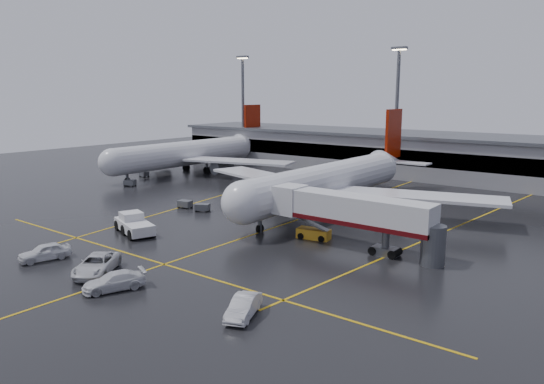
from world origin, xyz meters
The scene contains 22 objects.
ground centered at (0.00, 0.00, 0.00)m, with size 220.00×220.00×0.00m, color black.
apron_line_centre centered at (0.00, 0.00, 0.01)m, with size 0.25×90.00×0.02m, color gold.
apron_line_stop centered at (0.00, -22.00, 0.01)m, with size 60.00×0.25×0.02m, color gold.
apron_line_left centered at (-20.00, 10.00, 0.01)m, with size 0.25×70.00×0.02m, color gold.
apron_line_right centered at (18.00, 10.00, 0.01)m, with size 0.25×70.00×0.02m, color gold.
terminal centered at (0.00, 47.93, 4.32)m, with size 122.00×19.00×8.60m.
light_mast_left centered at (-45.00, 42.00, 14.47)m, with size 3.00×1.20×25.45m.
light_mast_mid centered at (-5.00, 42.00, 14.47)m, with size 3.00×1.20×25.45m.
main_airliner centered at (0.00, 9.70, 4.21)m, with size 48.80×45.60×14.10m.
second_airliner centered at (-42.00, 21.70, 4.21)m, with size 48.80×45.60×14.10m.
jet_bridge centered at (11.87, -6.00, 3.93)m, with size 19.90×3.40×6.05m.
pushback_tractor centered at (-11.87, -16.51, 1.00)m, with size 7.60×5.04×2.52m.
belt_loader centered at (6.65, -5.28, 0.60)m, with size 4.06×2.36×2.43m.
service_van_a centered at (-2.94, -27.59, 0.88)m, with size 2.93×6.35×1.76m, color silver.
service_van_b centered at (1.77, -29.03, 0.77)m, with size 2.15×5.30×1.54m, color silver.
service_van_c centered at (14.06, -26.28, 0.77)m, with size 1.64×4.70×1.55m, color silver.
service_van_d centered at (-10.59, -28.47, 0.85)m, with size 2.01×4.99×1.70m, color silver.
baggage_cart_a centered at (-13.61, -3.26, 0.63)m, with size 2.37×2.05×1.12m.
baggage_cart_b centered at (-17.29, -3.21, 0.63)m, with size 2.18×1.60×1.12m.
baggage_cart_c centered at (-11.73, 6.48, 0.63)m, with size 2.03×1.35×1.12m.
baggage_cart_d centered at (-45.20, 11.48, 0.63)m, with size 2.21×1.66×1.12m.
baggage_cart_e centered at (-38.77, 3.15, 0.63)m, with size 2.36×2.02×1.12m.
Camera 1 is at (37.95, -53.64, 16.58)m, focal length 33.82 mm.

